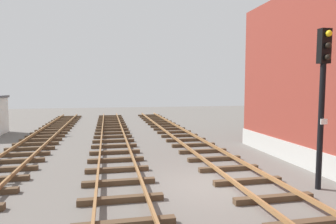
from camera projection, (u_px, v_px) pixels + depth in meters
The scene contains 4 objects.
ground_plane at pixel (213, 186), 10.03m from camera, with size 80.00×80.00×0.00m, color #605B56.
track_near_building at pixel (248, 180), 10.27m from camera, with size 2.50×50.91×0.32m.
track_centre at pixel (120, 189), 9.38m from camera, with size 2.50×50.91×0.32m.
signal_mast at pixel (323, 90), 9.46m from camera, with size 0.36×0.40×5.22m.
Camera 1 is at (-3.51, -9.26, 3.37)m, focal length 31.49 mm.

